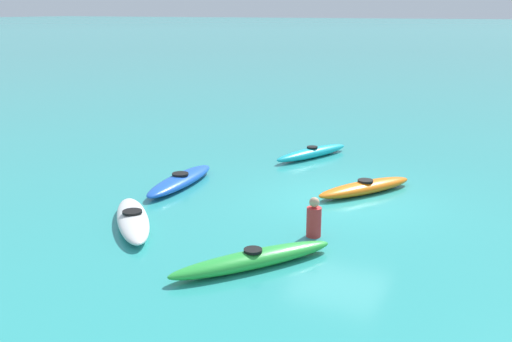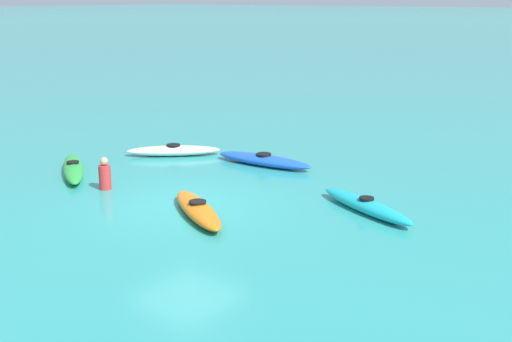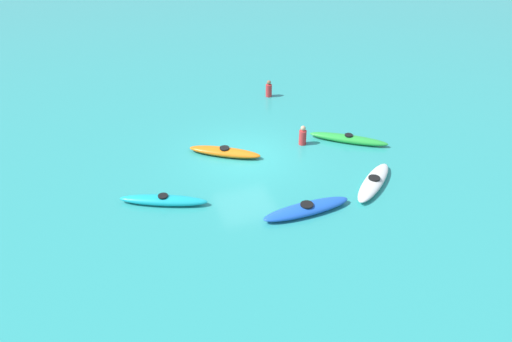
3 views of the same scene
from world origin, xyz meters
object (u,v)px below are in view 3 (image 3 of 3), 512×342
kayak_white (374,182)px  person_near_shore (303,136)px  kayak_orange (225,152)px  kayak_green (348,139)px  kayak_cyan (163,200)px  kayak_blue (307,209)px  person_by_kayaks (269,89)px

kayak_white → person_near_shore: person_near_shore is taller
kayak_orange → person_near_shore: person_near_shore is taller
kayak_green → kayak_orange: (-0.60, -5.43, 0.00)m
kayak_cyan → kayak_orange: (-2.66, 2.99, 0.00)m
kayak_blue → person_near_shore: bearing=158.7°
kayak_cyan → person_near_shore: person_near_shore is taller
kayak_blue → kayak_white: bearing=104.0°
person_by_kayaks → kayak_orange: bearing=-36.1°
kayak_white → person_by_kayaks: 9.27m
kayak_blue → kayak_orange: bearing=-160.9°
kayak_blue → kayak_green: size_ratio=1.07×
person_near_shore → kayak_green: bearing=76.7°
kayak_white → kayak_green: 3.46m
person_near_shore → person_by_kayaks: same height
kayak_white → kayak_blue: bearing=-76.0°
kayak_blue → person_by_kayaks: (-9.99, 2.17, 0.22)m
kayak_green → kayak_cyan: bearing=-76.2°
kayak_green → kayak_blue: bearing=-42.3°
kayak_orange → person_near_shore: bearing=87.8°
kayak_cyan → person_by_kayaks: size_ratio=3.57×
kayak_cyan → person_by_kayaks: 10.42m
kayak_cyan → kayak_orange: bearing=131.7°
kayak_cyan → kayak_green: bearing=103.8°
kayak_white → person_near_shore: bearing=-161.8°
kayak_white → person_near_shore: 4.07m
kayak_orange → kayak_blue: bearing=19.1°
kayak_white → kayak_cyan: 7.82m
person_near_shore → person_by_kayaks: 5.38m
kayak_cyan → person_near_shore: size_ratio=3.57×
kayak_green → person_by_kayaks: size_ratio=3.51×
kayak_green → person_by_kayaks: bearing=-164.6°
kayak_blue → person_near_shore: person_near_shore is taller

